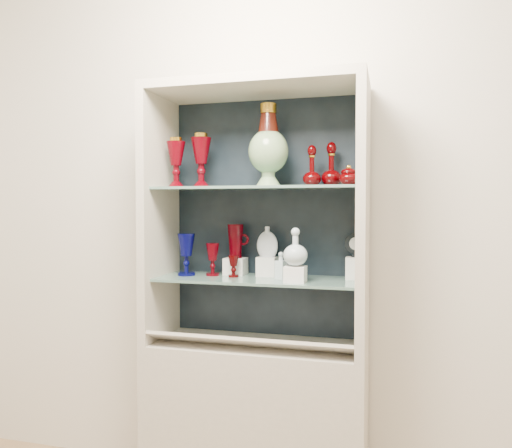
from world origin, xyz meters
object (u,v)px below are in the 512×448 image
(clear_square_bottle, at_px, (281,265))
(flat_flask, at_px, (267,241))
(pedestal_lamp_left, at_px, (176,163))
(ruby_decanter_a, at_px, (312,163))
(enamel_urn, at_px, (268,146))
(ruby_goblet_tall, at_px, (213,259))
(pedestal_lamp_right, at_px, (201,161))
(cobalt_goblet, at_px, (186,254))
(ruby_goblet_small, at_px, (234,266))
(cameo_medallion, at_px, (355,245))
(ruby_pitcher, at_px, (235,241))
(clear_round_decanter, at_px, (295,248))
(lidded_bowl, at_px, (349,175))
(ruby_decanter_b, at_px, (331,163))

(clear_square_bottle, xyz_separation_m, flat_flask, (-0.08, 0.08, 0.10))
(pedestal_lamp_left, xyz_separation_m, ruby_decanter_a, (0.64, 0.08, -0.01))
(enamel_urn, xyz_separation_m, ruby_goblet_tall, (-0.28, 0.02, -0.53))
(pedestal_lamp_left, height_order, pedestal_lamp_right, pedestal_lamp_right)
(cobalt_goblet, bearing_deg, enamel_urn, 1.61)
(ruby_goblet_tall, height_order, clear_square_bottle, ruby_goblet_tall)
(ruby_goblet_small, height_order, flat_flask, flat_flask)
(cameo_medallion, bearing_deg, cobalt_goblet, 168.05)
(ruby_decanter_a, relative_size, ruby_pitcher, 1.29)
(ruby_decanter_a, bearing_deg, enamel_urn, -167.11)
(clear_square_bottle, bearing_deg, clear_round_decanter, -44.00)
(pedestal_lamp_left, height_order, clear_round_decanter, pedestal_lamp_left)
(clear_round_decanter, bearing_deg, lidded_bowl, 19.62)
(ruby_decanter_b, xyz_separation_m, lidded_bowl, (0.09, -0.09, -0.06))
(pedestal_lamp_right, bearing_deg, ruby_pitcher, 23.91)
(enamel_urn, bearing_deg, ruby_pitcher, 155.24)
(ruby_decanter_a, relative_size, ruby_goblet_small, 2.09)
(flat_flask, bearing_deg, clear_square_bottle, -33.60)
(pedestal_lamp_left, xyz_separation_m, ruby_goblet_tall, (0.16, 0.05, -0.46))
(clear_round_decanter, bearing_deg, ruby_goblet_small, 165.35)
(ruby_decanter_b, bearing_deg, ruby_goblet_small, -168.42)
(pedestal_lamp_left, bearing_deg, flat_flask, 14.65)
(ruby_goblet_small, relative_size, flat_flask, 0.67)
(ruby_goblet_small, bearing_deg, pedestal_lamp_left, -174.01)
(lidded_bowl, xyz_separation_m, clear_square_bottle, (-0.30, 0.00, -0.41))
(pedestal_lamp_left, xyz_separation_m, ruby_pitcher, (0.26, 0.12, -0.38))
(pedestal_lamp_right, relative_size, ruby_decanter_a, 1.22)
(ruby_decanter_b, bearing_deg, clear_round_decanter, -127.99)
(ruby_pitcher, xyz_separation_m, clear_square_bottle, (0.25, -0.09, -0.10))
(ruby_decanter_b, relative_size, ruby_pitcher, 1.33)
(pedestal_lamp_left, height_order, ruby_decanter_a, pedestal_lamp_left)
(pedestal_lamp_right, distance_m, ruby_goblet_small, 0.53)
(ruby_decanter_a, relative_size, ruby_goblet_tall, 1.36)
(enamel_urn, bearing_deg, pedestal_lamp_right, 176.81)
(ruby_decanter_b, relative_size, clear_round_decanter, 1.36)
(lidded_bowl, xyz_separation_m, flat_flask, (-0.39, 0.08, -0.30))
(ruby_decanter_a, xyz_separation_m, flat_flask, (-0.22, 0.03, -0.36))
(ruby_pitcher, bearing_deg, pedestal_lamp_left, -156.68)
(pedestal_lamp_left, bearing_deg, pedestal_lamp_right, 26.33)
(pedestal_lamp_right, relative_size, clear_round_decanter, 1.62)
(clear_square_bottle, relative_size, cameo_medallion, 1.09)
(ruby_decanter_b, distance_m, cobalt_goblet, 0.81)
(ruby_decanter_b, xyz_separation_m, ruby_goblet_small, (-0.44, -0.09, -0.48))
(enamel_urn, bearing_deg, flat_flask, 107.35)
(ruby_goblet_tall, distance_m, ruby_goblet_small, 0.12)
(pedestal_lamp_right, xyz_separation_m, ruby_goblet_tall, (0.06, -0.00, -0.47))
(ruby_goblet_tall, distance_m, clear_square_bottle, 0.34)
(pedestal_lamp_left, distance_m, enamel_urn, 0.45)
(ruby_decanter_b, height_order, cameo_medallion, ruby_decanter_b)
(ruby_pitcher, bearing_deg, ruby_decanter_b, -1.56)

